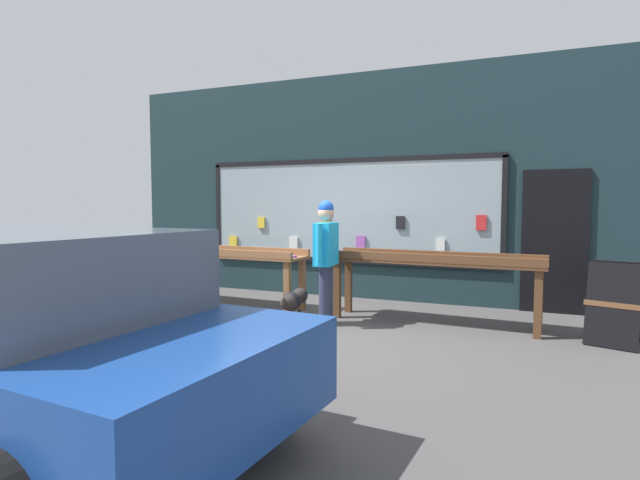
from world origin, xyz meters
name	(u,v)px	position (x,y,z in m)	size (l,w,h in m)	color
ground_plane	(291,327)	(0.00, 0.00, 0.00)	(40.00, 40.00, 0.00)	#474444
shopfront_facade	(354,189)	(0.03, 2.39, 1.86)	(8.55, 0.29, 3.79)	#192D33
display_table_left	(223,258)	(-1.65, 0.92, 0.74)	(2.81, 0.74, 0.92)	brown
display_table_right	(433,266)	(1.65, 0.92, 0.77)	(2.81, 0.70, 0.95)	brown
person_browsing	(326,253)	(0.35, 0.34, 0.96)	(0.25, 0.65, 1.64)	#2D334C
small_dog	(293,301)	(-0.06, 0.18, 0.31)	(0.27, 0.59, 0.46)	black
sandwich_board_sign	(616,303)	(3.75, 0.76, 0.47)	(0.69, 0.72, 0.94)	black
parked_car	(16,328)	(-0.40, -3.43, 0.74)	(4.14, 2.20, 1.41)	navy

